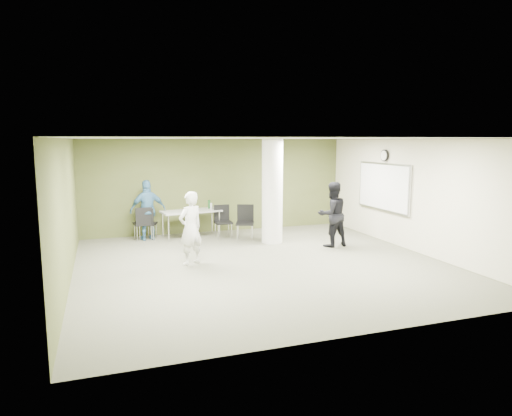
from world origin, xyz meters
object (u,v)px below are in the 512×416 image
object	(u,v)px
folding_table	(192,212)
man_blue	(148,210)
woman_white	(190,228)
chair_back_left	(147,221)
man_black	(332,214)

from	to	relation	value
folding_table	man_blue	distance (m)	1.21
folding_table	woman_white	distance (m)	2.85
chair_back_left	man_black	world-z (taller)	man_black
folding_table	man_blue	xyz separation A→B (m)	(-1.20, 0.09, 0.10)
man_black	man_blue	bearing A→B (deg)	-32.47
folding_table	woman_white	bearing A→B (deg)	-109.42
chair_back_left	man_black	distance (m)	5.09
woman_white	man_black	world-z (taller)	man_black
folding_table	man_blue	size ratio (longest dim) A/B	1.04
man_black	chair_back_left	bearing A→B (deg)	-32.40
folding_table	woman_white	world-z (taller)	woman_white
folding_table	man_black	xyz separation A→B (m)	(3.26, -2.24, 0.11)
man_blue	chair_back_left	bearing A→B (deg)	-24.12
woman_white	man_black	xyz separation A→B (m)	(3.83, 0.55, 0.02)
woman_white	man_blue	bearing A→B (deg)	-104.22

